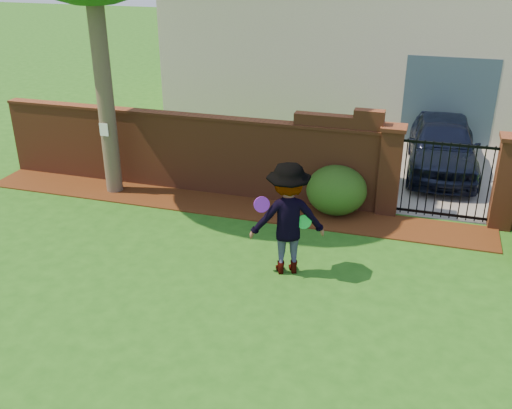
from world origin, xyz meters
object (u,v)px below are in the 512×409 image
(car, at_px, (443,148))
(frisbee_purple, at_px, (262,204))
(man, at_px, (288,220))
(frisbee_green, at_px, (304,222))

(car, distance_m, frisbee_purple, 6.42)
(man, height_order, frisbee_green, man)
(car, height_order, frisbee_purple, frisbee_purple)
(car, bearing_deg, man, -116.35)
(frisbee_purple, bearing_deg, man, 33.79)
(man, xyz_separation_m, frisbee_green, (0.28, 0.01, -0.00))
(man, distance_m, frisbee_green, 0.28)
(car, relative_size, man, 2.03)
(man, xyz_separation_m, frisbee_purple, (-0.38, -0.25, 0.34))
(man, relative_size, frisbee_green, 7.98)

